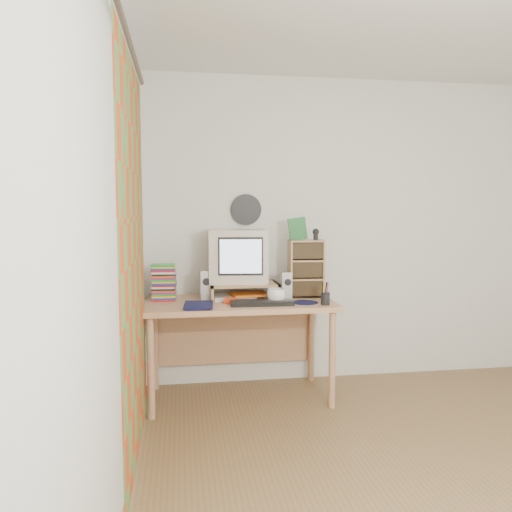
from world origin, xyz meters
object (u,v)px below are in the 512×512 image
object	(u,v)px
cd_rack	(306,269)
mug	(276,296)
crt_monitor	(238,256)
diary	(184,304)
desk	(238,317)
keyboard	(262,303)
dvd_stack	(164,284)

from	to	relation	value
cd_rack	mug	bearing A→B (deg)	-138.26
crt_monitor	mug	distance (m)	0.47
crt_monitor	cd_rack	size ratio (longest dim) A/B	0.96
diary	mug	bearing A→B (deg)	7.22
desk	keyboard	bearing A→B (deg)	-60.42
mug	diary	world-z (taller)	mug
desk	cd_rack	distance (m)	0.64
dvd_stack	desk	bearing A→B (deg)	0.29
crt_monitor	dvd_stack	bearing A→B (deg)	-168.90
crt_monitor	dvd_stack	xyz separation A→B (m)	(-0.57, -0.05, -0.20)
cd_rack	mug	xyz separation A→B (m)	(-0.28, -0.22, -0.17)
desk	dvd_stack	bearing A→B (deg)	176.64
cd_rack	diary	size ratio (longest dim) A/B	1.80
keyboard	mug	xyz separation A→B (m)	(0.11, 0.04, 0.04)
crt_monitor	diary	distance (m)	0.62
crt_monitor	dvd_stack	size ratio (longest dim) A/B	1.73
diary	keyboard	bearing A→B (deg)	3.91
cd_rack	dvd_stack	bearing A→B (deg)	-178.26
desk	keyboard	distance (m)	0.33
desk	cd_rack	xyz separation A→B (m)	(0.53, 0.01, 0.36)
keyboard	mug	size ratio (longest dim) A/B	3.29
dvd_stack	mug	size ratio (longest dim) A/B	1.80
diary	desk	bearing A→B (deg)	35.51
desk	diary	bearing A→B (deg)	-148.65
keyboard	diary	world-z (taller)	diary
keyboard	diary	distance (m)	0.55
desk	dvd_stack	size ratio (longest dim) A/B	5.67
desk	dvd_stack	world-z (taller)	dvd_stack
cd_rack	mug	distance (m)	0.39
dvd_stack	cd_rack	bearing A→B (deg)	2.40
desk	cd_rack	world-z (taller)	cd_rack
dvd_stack	diary	xyz separation A→B (m)	(0.15, -0.28, -0.10)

